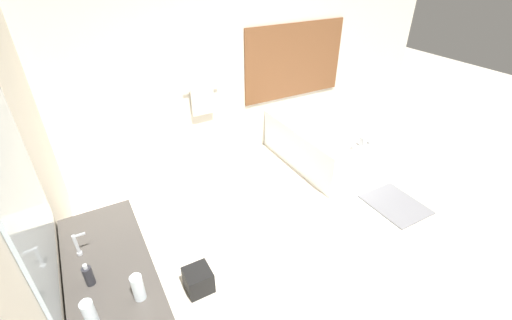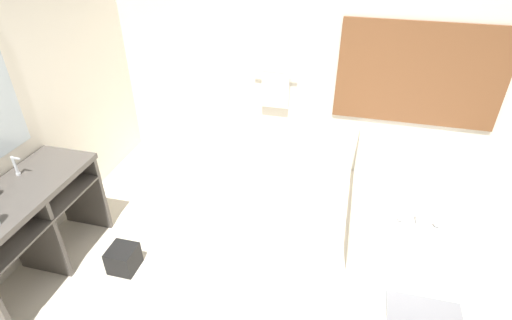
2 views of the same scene
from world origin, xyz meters
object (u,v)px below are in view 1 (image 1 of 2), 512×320
(bathtub, at_px, (323,140))
(soap_dispenser, at_px, (88,276))
(water_bottle_1, at_px, (138,287))
(water_bottle_2, at_px, (89,313))
(waste_bin, at_px, (198,280))

(bathtub, height_order, soap_dispenser, soap_dispenser)
(bathtub, xyz_separation_m, water_bottle_1, (-3.00, -1.85, 0.66))
(soap_dispenser, bearing_deg, water_bottle_2, -95.26)
(soap_dispenser, bearing_deg, waste_bin, 21.16)
(water_bottle_2, distance_m, waste_bin, 1.33)
(water_bottle_2, bearing_deg, water_bottle_1, 6.43)
(bathtub, height_order, water_bottle_1, water_bottle_1)
(bathtub, distance_m, water_bottle_2, 3.83)
(water_bottle_2, xyz_separation_m, waste_bin, (0.81, 0.60, -0.87))
(waste_bin, bearing_deg, water_bottle_2, -143.55)
(water_bottle_2, height_order, soap_dispenser, water_bottle_2)
(bathtub, xyz_separation_m, water_bottle_2, (-3.28, -1.88, 0.65))
(water_bottle_1, relative_size, soap_dispenser, 1.20)
(water_bottle_1, distance_m, water_bottle_2, 0.29)
(bathtub, xyz_separation_m, waste_bin, (-2.47, -1.28, -0.21))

